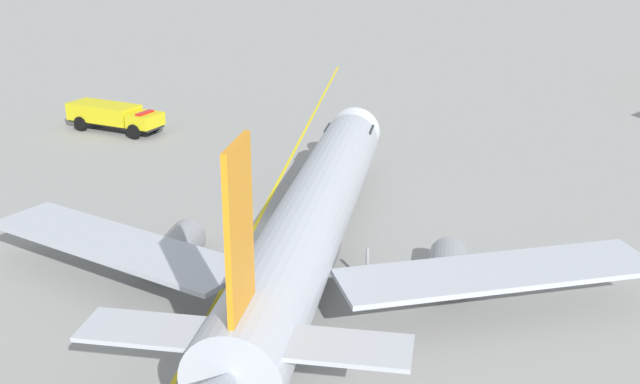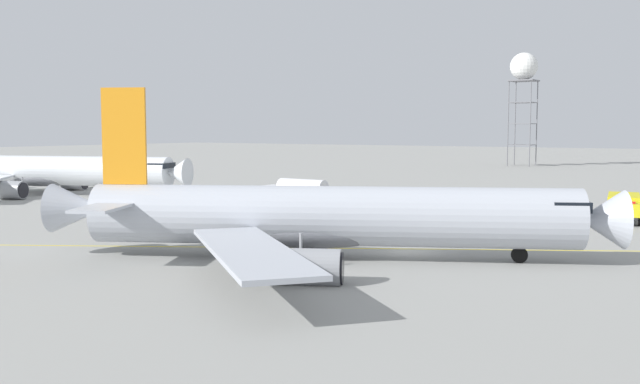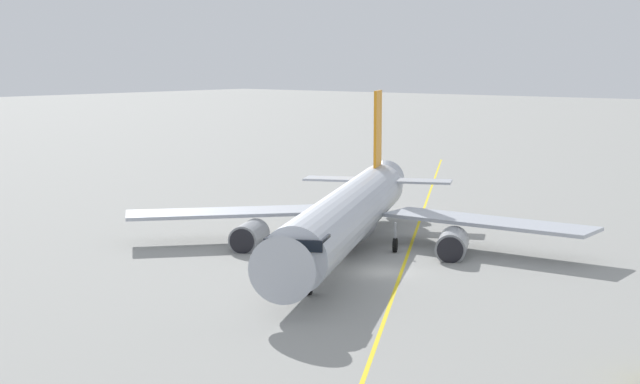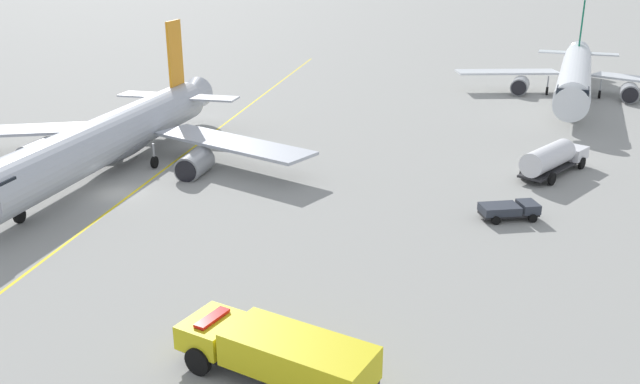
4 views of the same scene
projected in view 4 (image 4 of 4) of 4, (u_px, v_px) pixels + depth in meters
ground_plane at (117, 193)px, 54.66m from camera, size 600.00×600.00×0.00m
airliner_main at (111, 139)px, 59.95m from camera, size 34.07×37.31×12.18m
airliner_secondary at (575, 75)px, 89.61m from camera, size 31.23×40.86×12.11m
fuel_tanker_truck at (552, 158)px, 58.74m from camera, size 3.23×9.35×2.87m
baggage_truck_truck at (510, 210)px, 49.20m from camera, size 4.18×4.39×1.22m
fire_tender_truck at (278, 352)px, 30.12m from camera, size 9.87×4.53×2.50m
taxiway_centreline at (176, 160)px, 63.46m from camera, size 66.29×115.73×0.01m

